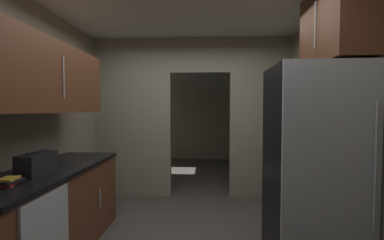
# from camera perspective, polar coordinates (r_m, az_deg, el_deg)

# --- Properties ---
(kitchen_overhead_slab) EXTENTS (3.66, 7.46, 0.06)m
(kitchen_overhead_slab) POSITION_cam_1_polar(r_m,az_deg,el_deg) (3.29, -1.38, 24.10)
(kitchen_overhead_slab) COLOR silver
(kitchen_partition) EXTENTS (3.26, 0.12, 2.65)m
(kitchen_partition) POSITION_cam_1_polar(r_m,az_deg,el_deg) (4.27, -0.78, 1.72)
(kitchen_partition) COLOR gray
(kitchen_partition) RESTS_ON ground
(adjoining_room_shell) EXTENTS (3.26, 3.32, 2.65)m
(adjoining_room_shell) POSITION_cam_1_polar(r_m,az_deg,el_deg) (6.44, 0.87, 1.11)
(adjoining_room_shell) COLOR gray
(adjoining_room_shell) RESTS_ON ground
(kitchen_flank_right) EXTENTS (0.10, 4.23, 2.65)m
(kitchen_flank_right) POSITION_cam_1_polar(r_m,az_deg,el_deg) (2.60, 36.99, -1.12)
(kitchen_flank_right) COLOR gray
(kitchen_flank_right) RESTS_ON ground
(refrigerator) EXTENTS (0.77, 0.72, 1.86)m
(refrigerator) POSITION_cam_1_polar(r_m,az_deg,el_deg) (2.65, 25.51, -9.46)
(refrigerator) COLOR black
(refrigerator) RESTS_ON ground
(lower_cabinet_run) EXTENTS (0.68, 1.92, 0.89)m
(lower_cabinet_run) POSITION_cam_1_polar(r_m,az_deg,el_deg) (2.98, -29.56, -17.94)
(lower_cabinet_run) COLOR brown
(lower_cabinet_run) RESTS_ON ground
(upper_cabinet_counterside) EXTENTS (0.36, 1.73, 0.68)m
(upper_cabinet_counterside) POSITION_cam_1_polar(r_m,az_deg,el_deg) (2.81, -30.10, 8.30)
(upper_cabinet_counterside) COLOR brown
(upper_cabinet_fridgeside) EXTENTS (0.36, 0.85, 0.74)m
(upper_cabinet_fridgeside) POSITION_cam_1_polar(r_m,az_deg,el_deg) (2.89, 29.41, 18.12)
(upper_cabinet_fridgeside) COLOR brown
(boombox) EXTENTS (0.17, 0.38, 0.21)m
(boombox) POSITION_cam_1_polar(r_m,az_deg,el_deg) (2.67, -31.48, -8.33)
(boombox) COLOR black
(boombox) RESTS_ON lower_cabinet_run
(book_stack) EXTENTS (0.14, 0.17, 0.06)m
(book_stack) POSITION_cam_1_polar(r_m,az_deg,el_deg) (2.40, -35.82, -11.10)
(book_stack) COLOR red
(book_stack) RESTS_ON lower_cabinet_run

